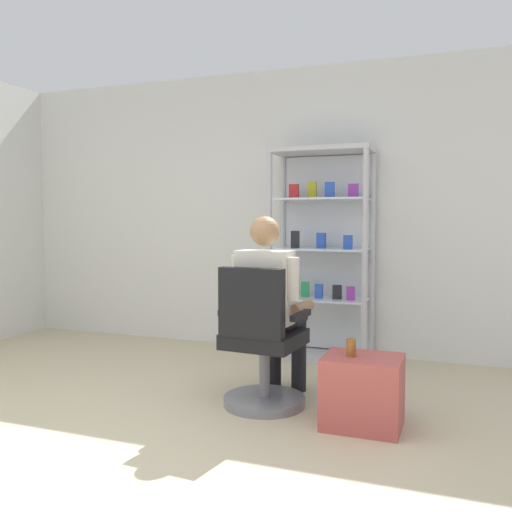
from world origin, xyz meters
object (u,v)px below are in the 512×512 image
(display_cabinet_main, at_px, (323,253))
(tea_glass, at_px, (351,348))
(office_chair, at_px, (261,350))
(seated_shopkeeper, at_px, (271,300))
(storage_crate, at_px, (363,392))

(display_cabinet_main, relative_size, tea_glass, 17.78)
(office_chair, bearing_deg, seated_shopkeeper, 85.82)
(office_chair, distance_m, tea_glass, 0.65)
(office_chair, relative_size, tea_glass, 8.98)
(storage_crate, xyz_separation_m, tea_glass, (-0.07, -0.02, 0.27))
(seated_shopkeeper, xyz_separation_m, storage_crate, (0.69, -0.26, -0.49))
(seated_shopkeeper, distance_m, storage_crate, 0.89)
(seated_shopkeeper, relative_size, storage_crate, 2.76)
(display_cabinet_main, distance_m, storage_crate, 1.87)
(display_cabinet_main, distance_m, seated_shopkeeper, 1.35)
(office_chair, distance_m, storage_crate, 0.73)
(office_chair, bearing_deg, display_cabinet_main, 87.94)
(storage_crate, bearing_deg, display_cabinet_main, 112.10)
(office_chair, bearing_deg, storage_crate, -8.18)
(seated_shopkeeper, bearing_deg, office_chair, -94.18)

